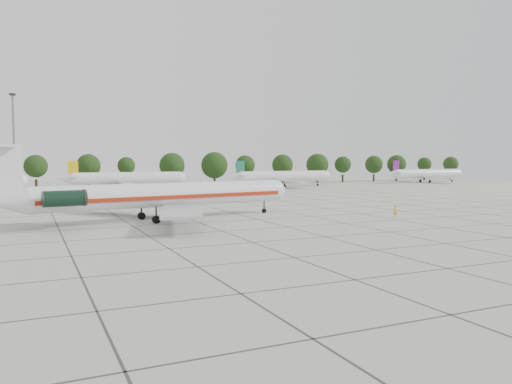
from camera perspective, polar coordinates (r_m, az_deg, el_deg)
ground at (r=64.60m, az=0.25°, el=-3.16°), size 260.00×260.00×0.00m
apron_joints at (r=78.37m, az=-4.38°, el=-1.95°), size 170.00×170.00×0.02m
main_airliner at (r=63.95m, az=-11.71°, el=-0.35°), size 39.42×30.79×9.30m
ground_crew at (r=69.97m, az=15.62°, el=-2.13°), size 0.58×0.39×1.55m
bg_airliner_c at (r=132.71m, az=-14.45°, el=1.53°), size 28.24×27.20×7.40m
bg_airliner_d at (r=141.70m, az=3.14°, el=1.78°), size 28.24×27.20×7.40m
bg_airliner_e at (r=177.97m, az=18.96°, el=1.98°), size 28.24×27.20×7.40m
tree_line at (r=143.97m, az=-18.60°, el=2.84°), size 249.86×8.44×10.22m
floodlight_mast at (r=150.30m, az=-25.95°, el=5.86°), size 1.60×1.60×25.45m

